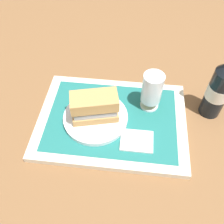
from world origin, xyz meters
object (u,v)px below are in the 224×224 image
Objects in this scene: plate at (96,117)px; beer_bottle at (220,88)px; sandwich at (96,107)px; beer_glass at (152,91)px.

plate is 0.36m from beer_bottle.
plate is 1.34× the size of sandwich.
beer_bottle reaches higher than sandwich.
beer_bottle reaches higher than plate.
beer_glass is 0.19m from beer_bottle.
beer_glass is (0.16, 0.07, 0.06)m from plate.
beer_bottle is at bearing 13.98° from plate.
plate is at bearing 180.00° from sandwich.
beer_glass reaches higher than sandwich.
beer_bottle is (0.35, 0.09, 0.08)m from plate.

